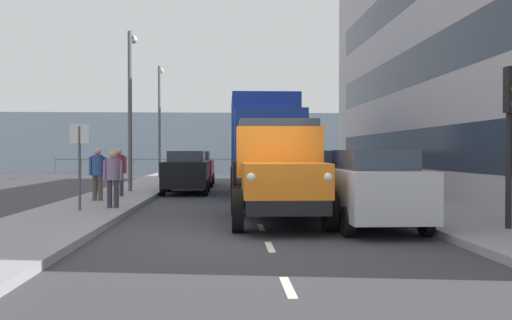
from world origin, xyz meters
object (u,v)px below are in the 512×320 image
car_grey_kerbside_3 (290,168)px  lamp_post_promenade (131,96)px  pedestrian_near_railing (113,174)px  lamp_post_far (160,112)px  pedestrian_in_dark_coat (119,168)px  traffic_light_near (512,112)px  pedestrian_by_lamp (98,168)px  truck_vintage_orange (278,173)px  car_maroon_kerbside_1 (329,177)px  car_navy_kerbside_2 (304,171)px  lorry_cargo_blue (264,142)px  car_black_oppositeside_0 (187,171)px  car_silver_kerbside_near (371,188)px  car_red_oppositeside_1 (194,168)px  pedestrian_with_bag (98,170)px  street_sign (80,152)px

car_grey_kerbside_3 → lamp_post_promenade: bearing=38.3°
pedestrian_near_railing → lamp_post_far: 18.91m
pedestrian_in_dark_coat → traffic_light_near: 12.90m
pedestrian_by_lamp → lamp_post_promenade: (-1.01, -1.17, 2.81)m
truck_vintage_orange → car_maroon_kerbside_1: truck_vintage_orange is taller
car_navy_kerbside_2 → lamp_post_far: 13.69m
lorry_cargo_blue → traffic_light_near: lorry_cargo_blue is taller
car_black_oppositeside_0 → pedestrian_near_railing: size_ratio=2.52×
car_silver_kerbside_near → pedestrian_in_dark_coat: (6.90, -7.42, 0.23)m
pedestrian_near_railing → car_maroon_kerbside_1: bearing=-165.1°
traffic_light_near → car_red_oppositeside_1: bearing=-67.0°
pedestrian_with_bag → pedestrian_near_railing: bearing=112.1°
car_silver_kerbside_near → pedestrian_by_lamp: pedestrian_by_lamp is taller
car_red_oppositeside_1 → pedestrian_near_railing: (1.48, 12.38, 0.17)m
traffic_light_near → lamp_post_promenade: 14.99m
lorry_cargo_blue → car_silver_kerbside_near: lorry_cargo_blue is taller
pedestrian_in_dark_coat → traffic_light_near: traffic_light_near is taller
truck_vintage_orange → lorry_cargo_blue: (-0.25, -8.98, 0.90)m
pedestrian_near_railing → car_black_oppositeside_0: bearing=-101.6°
car_navy_kerbside_2 → pedestrian_with_bag: size_ratio=2.31×
street_sign → truck_vintage_orange: bearing=159.8°
truck_vintage_orange → pedestrian_near_railing: (4.31, -2.51, -0.12)m
car_red_oppositeside_1 → traffic_light_near: size_ratio=1.45×
car_grey_kerbside_3 → pedestrian_in_dark_coat: bearing=50.2°
car_grey_kerbside_3 → pedestrian_by_lamp: bearing=39.9°
car_black_oppositeside_0 → street_sign: bearing=74.4°
lamp_post_promenade → lamp_post_far: (0.28, -11.77, 0.23)m
lorry_cargo_blue → car_red_oppositeside_1: (3.08, -5.91, -1.18)m
truck_vintage_orange → pedestrian_near_railing: 4.99m
lamp_post_far → pedestrian_in_dark_coat: bearing=91.3°
pedestrian_near_railing → lamp_post_promenade: 7.45m
truck_vintage_orange → car_maroon_kerbside_1: (-1.97, -4.18, -0.28)m
lamp_post_far → lamp_post_promenade: bearing=91.3°
car_black_oppositeside_0 → pedestrian_by_lamp: size_ratio=2.46×
lamp_post_promenade → lamp_post_far: size_ratio=0.93×
street_sign → pedestrian_near_railing: bearing=-137.5°
car_black_oppositeside_0 → lamp_post_promenade: lamp_post_promenade is taller
lamp_post_promenade → pedestrian_near_railing: bearing=95.7°
car_maroon_kerbside_1 → car_grey_kerbside_3: bearing=-90.0°
car_red_oppositeside_1 → pedestrian_with_bag: pedestrian_with_bag is taller
traffic_light_near → car_grey_kerbside_3: bearing=-81.8°
car_silver_kerbside_near → street_sign: 7.54m
car_grey_kerbside_3 → car_black_oppositeside_0: bearing=46.9°
street_sign → pedestrian_with_bag: bearing=-85.6°
car_silver_kerbside_near → car_black_oppositeside_0: bearing=-65.6°
truck_vintage_orange → pedestrian_by_lamp: size_ratio=3.51×
pedestrian_in_dark_coat → street_sign: (0.10, 4.73, 0.56)m
pedestrian_by_lamp → traffic_light_near: 14.79m
lamp_post_far → street_sign: 19.45m
car_red_oppositeside_1 → car_silver_kerbside_near: bearing=107.0°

